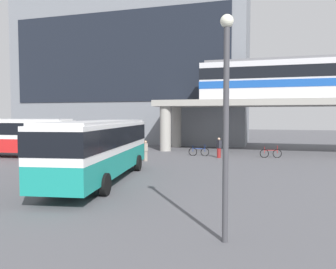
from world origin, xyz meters
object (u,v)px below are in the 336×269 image
Objects in this scene: bicycle_red at (271,153)px; bicycle_blue at (199,152)px; bus_secondary at (9,133)px; bus_main at (100,144)px; pedestrian_by_bike_rack at (146,151)px; pedestrian_waiting_near_stop at (219,148)px; train at (325,78)px; station_building at (132,71)px.

bicycle_red is 6.01m from bicycle_blue.
bicycle_red is at bearing 14.41° from bus_secondary.
bus_main reaches higher than bicycle_red.
bus_main is 8.17m from pedestrian_by_bike_rack.
bicycle_red is 1.12× the size of pedestrian_by_bike_rack.
bicycle_red is at bearing 16.57° from pedestrian_waiting_near_stop.
train is at bearing 21.49° from bus_secondary.
train is at bearing 34.13° from pedestrian_by_bike_rack.
bus_secondary is 17.78m from pedestrian_waiting_near_stop.
pedestrian_by_bike_rack is at bearing -145.78° from pedestrian_waiting_near_stop.
bus_secondary is 12.12m from pedestrian_by_bike_rack.
bus_main is at bearing -103.40° from bicycle_blue.
station_building is at bearing 132.59° from pedestrian_waiting_near_stop.
bus_secondary is 6.28× the size of bicycle_blue.
train is 2.05× the size of bus_secondary.
bus_main is (8.88, -26.49, -7.63)m from station_building.
station_building reaches higher than bus_secondary.
bus_main is 12.61m from pedestrian_waiting_near_stop.
bicycle_blue is at bearing 52.74° from pedestrian_by_bike_rack.
bicycle_red is at bearing -37.43° from station_building.
bicycle_blue is (2.97, 12.46, -1.63)m from bus_main.
train reaches higher than bicycle_blue.
bus_main reaches higher than pedestrian_by_bike_rack.
station_building is 19.35× the size of pedestrian_by_bike_rack.
station_building reaches higher than bicycle_red.
bicycle_red is 1.06× the size of pedestrian_waiting_near_stop.
bicycle_blue is 1.13× the size of pedestrian_by_bike_rack.
bicycle_blue is 1.07× the size of pedestrian_waiting_near_stop.
bicycle_blue is at bearing -176.48° from bicycle_red.
bus_main is 1.00× the size of bus_secondary.
pedestrian_waiting_near_stop is at bearing 67.46° from bus_main.
bicycle_red is (-4.78, -4.81, -6.62)m from train.
bus_secondary is (-3.53, -19.14, -7.63)m from station_building.
pedestrian_waiting_near_stop is 6.27m from pedestrian_by_bike_rack.
bus_secondary reaches higher than pedestrian_waiting_near_stop.
station_building is at bearing 158.64° from train.
pedestrian_waiting_near_stop is at bearing 13.88° from bus_secondary.
pedestrian_waiting_near_stop is (17.22, 4.25, -1.21)m from bus_secondary.
train is at bearing 52.07° from bus_main.
bicycle_red is 0.99× the size of bicycle_blue.
train is 13.78× the size of pedestrian_waiting_near_stop.
bus_main reaches higher than pedestrian_waiting_near_stop.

